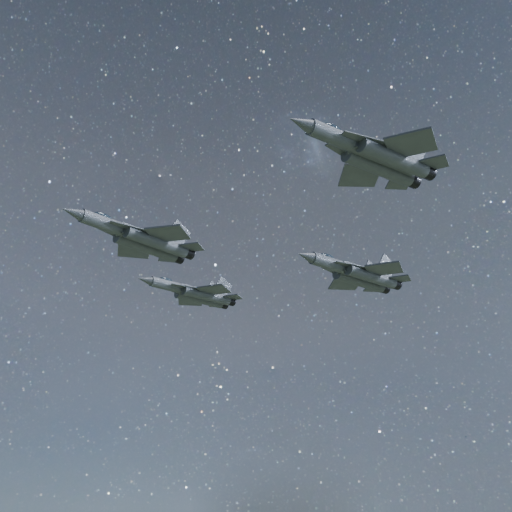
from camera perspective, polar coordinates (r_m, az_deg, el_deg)
name	(u,v)px	position (r m, az deg, el deg)	size (l,w,h in m)	color
jet_lead	(142,239)	(71.58, -10.81, 1.63)	(17.62, 11.68, 4.49)	#343941
jet_left	(196,293)	(82.17, -5.78, -3.57)	(15.43, 10.48, 3.88)	#343941
jet_right	(375,156)	(57.83, 11.29, 9.34)	(17.46, 12.05, 4.38)	#343941
jet_slot	(358,274)	(80.82, 9.66, -1.70)	(18.39, 12.52, 4.62)	#343941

